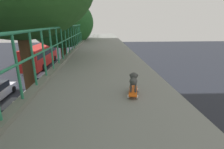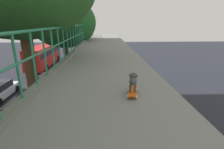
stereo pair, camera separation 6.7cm
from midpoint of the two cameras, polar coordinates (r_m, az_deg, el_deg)
The scene contains 6 objects.
car_yellow_cab_fifth at distance 14.20m, azimuth -29.30°, elevation -10.77°, with size 1.90×4.22×1.52m.
car_blue_seventh at distance 19.59m, azimuth -21.69°, elevation -2.11°, with size 1.86×4.27×1.47m.
city_bus at distance 29.34m, azimuth -23.25°, elevation 6.20°, with size 2.59×10.41×3.23m.
roadside_tree_far at distance 13.52m, azimuth -17.11°, elevation 16.39°, with size 4.77×4.77×8.67m.
toy_skateboard at distance 3.20m, azimuth 6.63°, elevation -5.67°, with size 0.27×0.54×0.09m.
small_dog at distance 3.17m, azimuth 6.77°, elevation -1.76°, with size 0.21×0.38×0.31m.
Camera 1 is at (1.09, -1.36, 6.82)m, focal length 26.78 mm.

